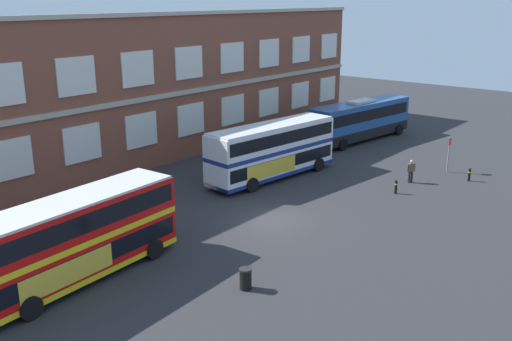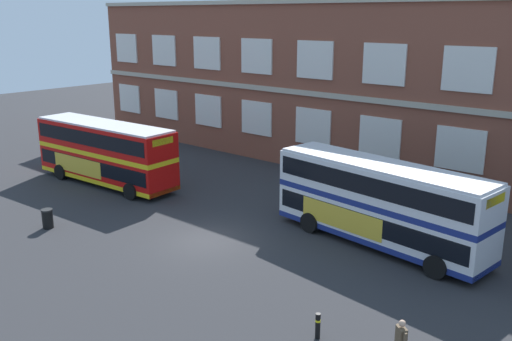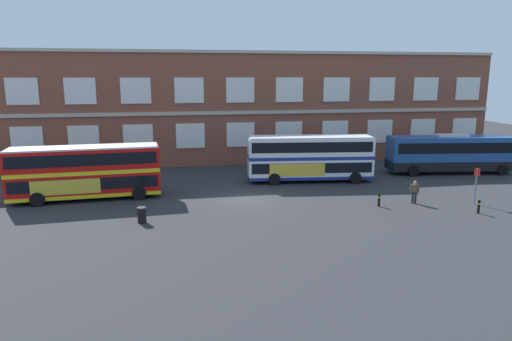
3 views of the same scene
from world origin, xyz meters
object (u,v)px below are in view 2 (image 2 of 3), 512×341
at_px(double_decker_middle, 380,202).
at_px(station_litter_bin, 48,219).
at_px(double_decker_near, 105,152).
at_px(safety_bollard_east, 318,326).

distance_m(double_decker_middle, station_litter_bin, 17.08).
relative_size(double_decker_near, station_litter_bin, 10.81).
bearing_deg(safety_bollard_east, double_decker_near, 163.89).
distance_m(double_decker_near, double_decker_middle, 18.78).
height_order(double_decker_near, station_litter_bin, double_decker_near).
height_order(station_litter_bin, safety_bollard_east, station_litter_bin).
bearing_deg(safety_bollard_east, station_litter_bin, -177.77).
height_order(double_decker_middle, safety_bollard_east, double_decker_middle).
xyz_separation_m(station_litter_bin, safety_bollard_east, (16.70, 0.65, -0.03)).
height_order(double_decker_middle, station_litter_bin, double_decker_middle).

